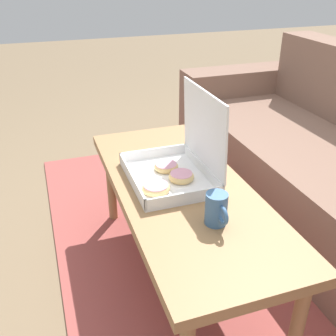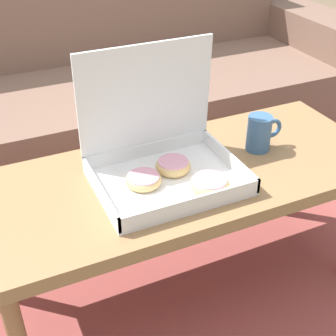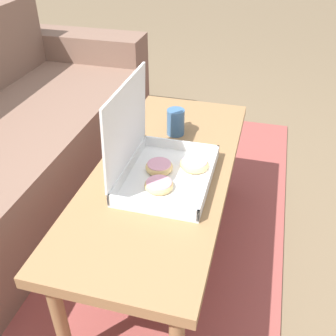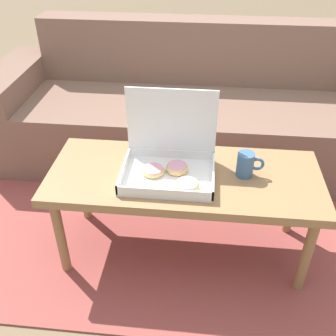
{
  "view_description": "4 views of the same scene",
  "coord_description": "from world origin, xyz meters",
  "views": [
    {
      "loc": [
        1.2,
        -0.57,
        1.22
      ],
      "look_at": [
        -0.07,
        -0.14,
        0.51
      ],
      "focal_mm": 42.0,
      "sensor_mm": 36.0,
      "label": 1
    },
    {
      "loc": [
        -0.5,
        -1.08,
        1.19
      ],
      "look_at": [
        -0.07,
        -0.14,
        0.51
      ],
      "focal_mm": 50.0,
      "sensor_mm": 36.0,
      "label": 2
    },
    {
      "loc": [
        -1.14,
        -0.42,
        1.28
      ],
      "look_at": [
        -0.07,
        -0.14,
        0.51
      ],
      "focal_mm": 42.0,
      "sensor_mm": 36.0,
      "label": 3
    },
    {
      "loc": [
        0.07,
        -1.48,
        1.46
      ],
      "look_at": [
        -0.07,
        -0.14,
        0.51
      ],
      "focal_mm": 42.0,
      "sensor_mm": 36.0,
      "label": 4
    }
  ],
  "objects": [
    {
      "name": "couch",
      "position": [
        0.0,
        0.8,
        0.29
      ],
      "size": [
        2.52,
        0.8,
        0.82
      ],
      "color": "#7A5B4C",
      "rests_on": "ground_plane"
    },
    {
      "name": "coffee_table",
      "position": [
        0.0,
        -0.1,
        0.41
      ],
      "size": [
        1.18,
        0.49,
        0.46
      ],
      "color": "#997047",
      "rests_on": "ground_plane"
    },
    {
      "name": "area_rug",
      "position": [
        0.0,
        0.3,
        0.01
      ],
      "size": [
        2.64,
        1.8,
        0.01
      ],
      "primitive_type": "cube",
      "color": "#994742",
      "rests_on": "ground_plane"
    },
    {
      "name": "coffee_mug",
      "position": [
        0.26,
        -0.08,
        0.52
      ],
      "size": [
        0.12,
        0.07,
        0.11
      ],
      "color": "#3D6693",
      "rests_on": "coffee_table"
    },
    {
      "name": "pastry_box",
      "position": [
        -0.06,
        -0.1,
        0.53
      ],
      "size": [
        0.39,
        0.3,
        0.35
      ],
      "color": "white",
      "rests_on": "coffee_table"
    },
    {
      "name": "ground_plane",
      "position": [
        0.0,
        0.0,
        0.0
      ],
      "size": [
        12.0,
        12.0,
        0.0
      ],
      "primitive_type": "plane",
      "color": "#756047"
    }
  ]
}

